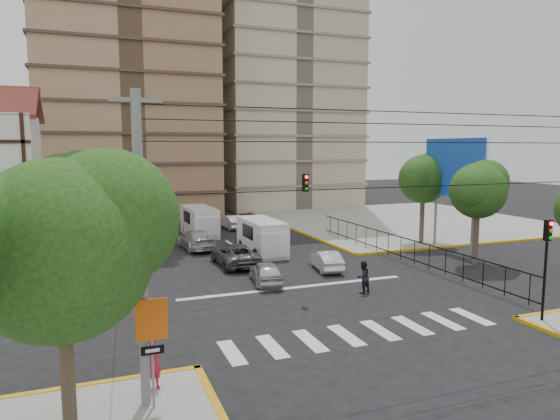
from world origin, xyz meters
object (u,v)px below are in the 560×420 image
car_silver_front_left (266,272)px  pedestrian_crosswalk (363,277)px  van_right_lane (263,238)px  car_white_front_right (326,260)px  district_sign (152,330)px  traffic_light_se (546,253)px  pedestrian_sw_corner (153,362)px  traffic_light_nw (135,222)px  van_left_lane (200,222)px

car_silver_front_left → pedestrian_crosswalk: (4.12, -3.56, 0.23)m
van_right_lane → car_white_front_right: size_ratio=1.47×
district_sign → traffic_light_se: bearing=5.0°
car_silver_front_left → car_white_front_right: bearing=-150.8°
traffic_light_se → car_white_front_right: (-4.50, 12.01, -2.50)m
van_right_lane → car_silver_front_left: 7.83m
car_silver_front_left → pedestrian_sw_corner: size_ratio=2.18×
traffic_light_se → traffic_light_nw: bearing=135.0°
district_sign → van_left_lane: size_ratio=0.57×
van_left_lane → pedestrian_crosswalk: van_left_lane is taller
van_left_lane → car_silver_front_left: van_left_lane is taller
car_white_front_right → pedestrian_crosswalk: (-0.42, -5.23, 0.25)m
traffic_light_se → van_left_lane: bearing=109.3°
pedestrian_crosswalk → van_right_lane: bearing=-99.6°
van_left_lane → pedestrian_crosswalk: (4.41, -19.90, -0.35)m
traffic_light_se → traffic_light_nw: same height
van_right_lane → car_white_front_right: 6.19m
car_white_front_right → pedestrian_sw_corner: (-11.98, -12.35, 0.39)m
district_sign → car_silver_front_left: 14.12m
traffic_light_se → district_sign: (-16.60, -1.44, -0.66)m
van_right_lane → car_silver_front_left: bearing=-109.0°
pedestrian_sw_corner → pedestrian_crosswalk: (11.56, 7.13, -0.14)m
traffic_light_nw → district_sign: 17.08m
district_sign → car_white_front_right: district_sign is taller
district_sign → pedestrian_sw_corner: 1.82m
car_white_front_right → pedestrian_sw_corner: pedestrian_sw_corner is taller
car_white_front_right → district_sign: bearing=57.1°
traffic_light_se → pedestrian_crosswalk: (-4.92, 6.78, -2.25)m
traffic_light_se → van_right_lane: 19.08m
district_sign → pedestrian_crosswalk: bearing=35.2°
van_left_lane → car_white_front_right: (4.83, -14.68, -0.60)m
traffic_light_se → district_sign: traffic_light_se is taller
traffic_light_nw → pedestrian_sw_corner: size_ratio=2.58×
traffic_light_se → van_left_lane: 28.34m
van_right_lane → pedestrian_sw_corner: (-9.84, -18.13, -0.19)m
car_white_front_right → pedestrian_crosswalk: pedestrian_crosswalk is taller
van_left_lane → pedestrian_crosswalk: bearing=-80.1°
car_silver_front_left → pedestrian_crosswalk: pedestrian_crosswalk is taller
van_right_lane → pedestrian_crosswalk: (1.72, -11.00, -0.33)m
traffic_light_nw → van_right_lane: size_ratio=0.80×
traffic_light_nw → van_right_lane: bearing=13.7°
car_white_front_right → pedestrian_crosswalk: size_ratio=2.16×
district_sign → car_silver_front_left: (7.56, 11.79, -1.82)m
van_left_lane → pedestrian_sw_corner: bearing=-107.4°
van_left_lane → pedestrian_crosswalk: 20.39m
district_sign → pedestrian_sw_corner: district_sign is taller
van_right_lane → van_left_lane: (-2.68, 8.90, 0.02)m
traffic_light_se → pedestrian_sw_corner: traffic_light_se is taller
district_sign → car_silver_front_left: bearing=57.3°
van_left_lane → pedestrian_sw_corner: 27.97m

